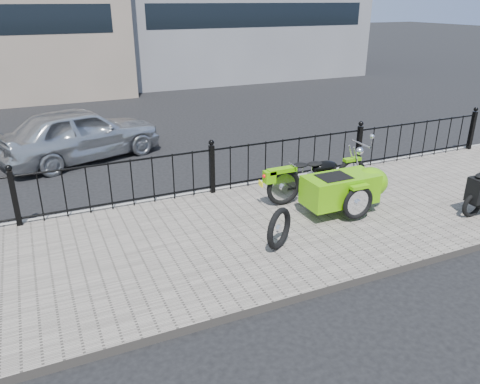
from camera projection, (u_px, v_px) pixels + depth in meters
name	position (u px, v px, depth m)	size (l,w,h in m)	color
ground	(240.00, 224.00, 8.20)	(120.00, 120.00, 0.00)	black
sidewalk	(252.00, 233.00, 7.76)	(30.00, 3.80, 0.12)	#655D55
curb	(210.00, 192.00, 9.39)	(30.00, 0.10, 0.12)	gray
iron_fence	(212.00, 170.00, 9.07)	(14.11, 0.11, 1.08)	black
motorcycle_sidecar	(344.00, 185.00, 8.34)	(2.28, 1.48, 0.98)	black
spare_tire	(279.00, 228.00, 7.06)	(0.66, 0.66, 0.09)	black
sedan_car	(80.00, 134.00, 11.28)	(1.54, 3.83, 1.30)	silver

